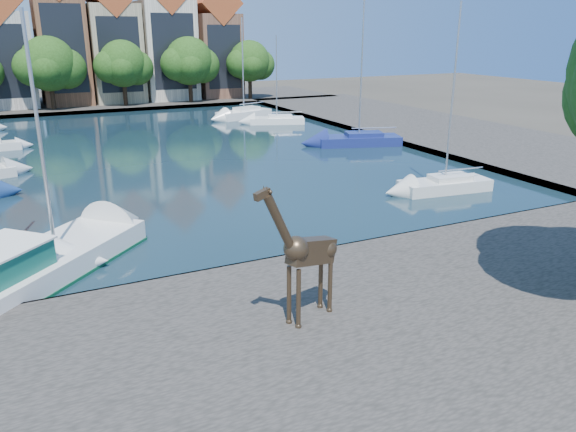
{
  "coord_description": "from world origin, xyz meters",
  "views": [
    {
      "loc": [
        -10.02,
        -18.87,
        9.07
      ],
      "look_at": [
        -1.87,
        -2.0,
        2.84
      ],
      "focal_mm": 35.0,
      "sensor_mm": 36.0,
      "label": 1
    }
  ],
  "objects": [
    {
      "name": "far_tree_mid_east",
      "position": [
        2.1,
        50.49,
        5.13
      ],
      "size": [
        7.02,
        5.4,
        7.52
      ],
      "color": "#332114",
      "rests_on": "far_quay"
    },
    {
      "name": "sailboat_right_a",
      "position": [
        12.0,
        5.66,
        0.62
      ],
      "size": [
        5.58,
        2.52,
        10.44
      ],
      "color": "silver",
      "rests_on": "water_basin"
    },
    {
      "name": "far_tree_mid_west",
      "position": [
        -5.89,
        50.49,
        5.29
      ],
      "size": [
        7.8,
        6.0,
        8.0
      ],
      "color": "#332114",
      "rests_on": "far_quay"
    },
    {
      "name": "far_quay",
      "position": [
        0.0,
        56.0,
        0.25
      ],
      "size": [
        60.0,
        16.0,
        0.5
      ],
      "primitive_type": "cube",
      "color": "#45403C",
      "rests_on": "ground"
    },
    {
      "name": "water_basin",
      "position": [
        0.0,
        24.0,
        0.04
      ],
      "size": [
        38.0,
        50.0,
        0.08
      ],
      "primitive_type": "cube",
      "color": "black",
      "rests_on": "ground"
    },
    {
      "name": "townhouse_east_end",
      "position": [
        15.0,
        55.99,
        7.11
      ],
      "size": [
        5.44,
        9.18,
        14.43
      ],
      "color": "brown",
      "rests_on": "far_quay"
    },
    {
      "name": "far_tree_far_east",
      "position": [
        18.09,
        50.49,
        5.08
      ],
      "size": [
        6.76,
        5.2,
        7.36
      ],
      "color": "#332114",
      "rests_on": "far_quay"
    },
    {
      "name": "sailboat_right_c",
      "position": [
        13.59,
        32.61,
        0.55
      ],
      "size": [
        5.74,
        3.68,
        8.49
      ],
      "color": "white",
      "rests_on": "water_basin"
    },
    {
      "name": "townhouse_center",
      "position": [
        -4.0,
        55.99,
        8.36
      ],
      "size": [
        5.44,
        9.18,
        16.93
      ],
      "color": "brown",
      "rests_on": "far_quay"
    },
    {
      "name": "townhouse_west_inner",
      "position": [
        -10.5,
        55.99,
        7.35
      ],
      "size": [
        6.43,
        9.18,
        15.15
      ],
      "color": "beige",
      "rests_on": "far_quay"
    },
    {
      "name": "giraffe_statue",
      "position": [
        -2.76,
        -5.07,
        2.74
      ],
      "size": [
        3.1,
        1.38,
        4.56
      ],
      "color": "#3E2F1F",
      "rests_on": "near_quay"
    },
    {
      "name": "townhouse_east_inner",
      "position": [
        2.0,
        55.99,
        7.73
      ],
      "size": [
        5.94,
        9.18,
        15.79
      ],
      "color": "tan",
      "rests_on": "far_quay"
    },
    {
      "name": "sailboat_right_d",
      "position": [
        12.0,
        37.57,
        0.7
      ],
      "size": [
        6.45,
        3.91,
        10.2
      ],
      "color": "white",
      "rests_on": "water_basin"
    },
    {
      "name": "townhouse_east_mid",
      "position": [
        8.5,
        55.99,
        8.1
      ],
      "size": [
        6.43,
        9.18,
        16.65
      ],
      "color": "beige",
      "rests_on": "far_quay"
    },
    {
      "name": "ground",
      "position": [
        0.0,
        0.0,
        0.0
      ],
      "size": [
        160.0,
        160.0,
        0.0
      ],
      "primitive_type": "plane",
      "color": "#38332B",
      "rests_on": "ground"
    },
    {
      "name": "far_tree_east",
      "position": [
        10.11,
        50.49,
        5.24
      ],
      "size": [
        7.54,
        5.8,
        7.84
      ],
      "color": "#332114",
      "rests_on": "far_quay"
    },
    {
      "name": "right_quay",
      "position": [
        25.0,
        24.0,
        0.25
      ],
      "size": [
        14.0,
        52.0,
        0.5
      ],
      "primitive_type": "cube",
      "color": "#45403C",
      "rests_on": "ground"
    },
    {
      "name": "near_quay",
      "position": [
        0.0,
        -7.0,
        0.25
      ],
      "size": [
        50.0,
        14.0,
        0.5
      ],
      "primitive_type": "cube",
      "color": "#45403C",
      "rests_on": "ground"
    },
    {
      "name": "motorsailer",
      "position": [
        -10.45,
        2.36,
        0.82
      ],
      "size": [
        9.4,
        9.44,
        9.72
      ],
      "color": "silver",
      "rests_on": "water_basin"
    },
    {
      "name": "sailboat_right_b",
      "position": [
        15.0,
        19.6,
        0.68
      ],
      "size": [
        7.09,
        4.27,
        12.79
      ],
      "color": "navy",
      "rests_on": "water_basin"
    }
  ]
}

